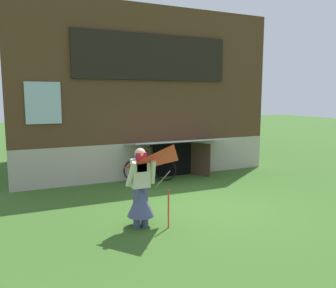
# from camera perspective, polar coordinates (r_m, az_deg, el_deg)

# --- Properties ---
(ground_plane) EXTENTS (60.00, 60.00, 0.00)m
(ground_plane) POSITION_cam_1_polar(r_m,az_deg,el_deg) (8.10, 5.70, -10.09)
(ground_plane) COLOR #386023
(log_house) EXTENTS (8.16, 5.95, 5.16)m
(log_house) POSITION_cam_1_polar(r_m,az_deg,el_deg) (12.68, -6.61, 8.25)
(log_house) COLOR #ADA393
(log_house) RESTS_ON ground_plane
(person) EXTENTS (0.61, 0.52, 1.54)m
(person) POSITION_cam_1_polar(r_m,az_deg,el_deg) (6.65, -4.57, -8.29)
(person) COLOR #474C75
(person) RESTS_ON ground_plane
(kite) EXTENTS (1.07, 1.14, 1.50)m
(kite) POSITION_cam_1_polar(r_m,az_deg,el_deg) (6.15, 0.97, -4.02)
(kite) COLOR red
(kite) RESTS_ON ground_plane
(bicycle_black) EXTENTS (1.51, 0.52, 0.72)m
(bicycle_black) POSITION_cam_1_polar(r_m,az_deg,el_deg) (10.18, -3.01, -4.29)
(bicycle_black) COLOR black
(bicycle_black) RESTS_ON ground_plane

